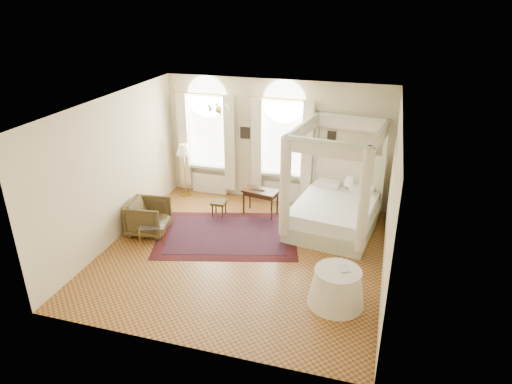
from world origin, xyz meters
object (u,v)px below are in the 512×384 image
Objects in this scene: writing_desk at (261,194)px; floor_lamp at (184,152)px; nightstand at (351,202)px; coffee_table at (152,227)px; armchair at (148,217)px; stool at (219,204)px; canopy_bed at (334,207)px; side_table at (337,287)px.

floor_lamp is (-2.34, 0.53, 0.72)m from writing_desk.
nightstand is 0.88× the size of coffee_table.
floor_lamp is (-0.05, 2.23, 0.89)m from armchair.
stool is 0.46× the size of armchair.
canopy_bed is 1.72× the size of floor_lamp.
floor_lamp reaches higher than stool.
armchair is 4.86m from side_table.
canopy_bed is 4.39m from floor_lamp.
stool is at bearing 140.34° from side_table.
nightstand is at bearing 33.28° from coffee_table.
nightstand is 4.67m from floor_lamp.
coffee_table is 4.48m from side_table.
armchair is (-2.29, -1.69, -0.17)m from writing_desk.
floor_lamp is at bearing 141.69° from side_table.
floor_lamp is at bearing 167.14° from writing_desk.
stool is at bearing 59.21° from coffee_table.
armchair is at bearing 127.21° from coffee_table.
writing_desk is 2.89m from coffee_table.
nightstand is 3.41m from stool.
side_table reaches higher than writing_desk.
nightstand is at bearing 18.75° from stool.
coffee_table is at bearing -133.89° from writing_desk.
floor_lamp is at bearing -177.92° from nightstand.
side_table is (4.68, -3.70, -0.94)m from floor_lamp.
nightstand is 5.06m from coffee_table.
floor_lamp is at bearing -5.57° from armchair.
armchair is at bearing -161.72° from canopy_bed.
stool is at bearing -158.32° from writing_desk.
side_table is at bearing -14.11° from coffee_table.
writing_desk is (-1.92, 0.30, -0.01)m from canopy_bed.
armchair is at bearing 162.35° from side_table.
canopy_bed reaches higher than writing_desk.
canopy_bed is at bearing 98.54° from side_table.
nightstand reaches higher than stool.
nightstand is 0.43× the size of floor_lamp.
armchair is 0.48m from coffee_table.
canopy_bed is 2.91× the size of armchair.
coffee_table is at bearing -82.55° from floor_lamp.
canopy_bed is 4.43m from armchair.
armchair is (-4.52, -2.39, 0.09)m from nightstand.
side_table is (0.43, -2.86, -0.23)m from canopy_bed.
canopy_bed is 6.40× the size of stool.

